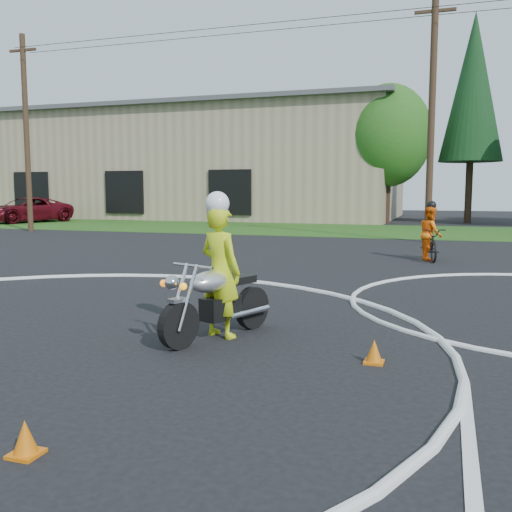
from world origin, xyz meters
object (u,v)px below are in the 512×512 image
(rider_primary_grp, at_px, (220,267))
(rider_second_grp, at_px, (430,239))
(pickup_grp, at_px, (26,210))
(primary_motorcycle, at_px, (216,301))

(rider_primary_grp, relative_size, rider_second_grp, 1.07)
(rider_primary_grp, distance_m, pickup_grp, 33.13)
(rider_second_grp, relative_size, pickup_grp, 0.30)
(rider_primary_grp, bearing_deg, primary_motorcycle, -72.83)
(primary_motorcycle, height_order, rider_primary_grp, rider_primary_grp)
(pickup_grp, bearing_deg, rider_primary_grp, -26.90)
(pickup_grp, bearing_deg, rider_second_grp, -8.21)
(rider_second_grp, height_order, pickup_grp, rider_second_grp)
(rider_primary_grp, bearing_deg, rider_second_grp, 97.65)
(rider_second_grp, distance_m, pickup_grp, 29.07)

